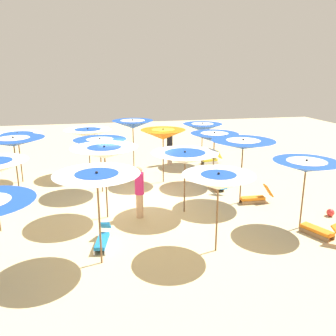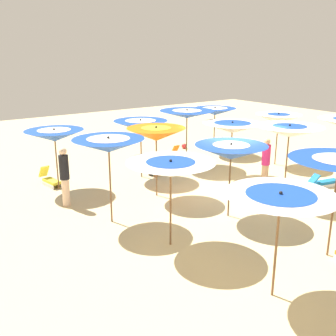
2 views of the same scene
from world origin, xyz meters
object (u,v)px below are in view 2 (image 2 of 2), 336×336
at_px(beach_umbrella_2, 171,169).
at_px(beach_umbrella_6, 231,152).
at_px(beach_umbrella_3, 280,204).
at_px(beachgoer_0, 266,162).
at_px(beach_umbrella_8, 187,114).
at_px(beachgoer_1, 65,175).
at_px(lounger_5, 162,169).
at_px(beach_ball, 184,146).
at_px(beach_umbrella_4, 141,125).
at_px(beach_umbrella_9, 232,128).
at_px(beach_umbrella_0, 54,135).
at_px(lounger_2, 50,180).
at_px(lounger_1, 181,158).
at_px(beach_umbrella_5, 156,134).
at_px(beach_umbrella_12, 215,111).
at_px(lounger_3, 221,146).
at_px(lounger_4, 325,182).
at_px(beach_umbrella_1, 109,145).
at_px(beach_umbrella_13, 278,119).
at_px(beach_umbrella_10, 289,131).

distance_m(beach_umbrella_2, beach_umbrella_6, 2.51).
relative_size(beach_umbrella_3, beachgoer_0, 1.24).
distance_m(beach_umbrella_8, beachgoer_1, 6.20).
relative_size(lounger_5, beach_ball, 4.87).
relative_size(beach_umbrella_4, beach_umbrella_9, 1.01).
height_order(beach_umbrella_2, beach_umbrella_6, beach_umbrella_2).
xyz_separation_m(beach_umbrella_9, beach_ball, (-1.42, -4.75, -1.82)).
xyz_separation_m(beach_umbrella_0, lounger_2, (0.10, -0.57, -1.73)).
bearing_deg(lounger_1, beach_umbrella_4, -70.71).
bearing_deg(beach_umbrella_6, beach_umbrella_5, -74.36).
relative_size(beach_umbrella_0, lounger_1, 1.77).
height_order(lounger_5, beach_ball, lounger_5).
height_order(beach_umbrella_3, lounger_5, beach_umbrella_3).
height_order(beach_umbrella_3, lounger_2, beach_umbrella_3).
bearing_deg(beach_ball, beach_umbrella_2, 50.12).
distance_m(beach_umbrella_5, lounger_5, 3.13).
distance_m(beach_umbrella_12, lounger_3, 1.95).
relative_size(beach_umbrella_3, beach_ball, 8.54).
bearing_deg(beach_umbrella_8, lounger_4, 114.20).
xyz_separation_m(beach_umbrella_1, lounger_4, (-7.65, 1.81, -2.07)).
distance_m(beach_umbrella_6, lounger_2, 6.90).
height_order(beach_umbrella_0, lounger_5, beach_umbrella_0).
bearing_deg(beach_ball, beach_umbrella_0, 16.86).
bearing_deg(lounger_3, beach_umbrella_0, -16.66).
bearing_deg(beach_umbrella_4, lounger_3, -165.55).
relative_size(beach_umbrella_2, beach_umbrella_5, 0.94).
distance_m(beach_umbrella_0, lounger_1, 5.98).
xyz_separation_m(beach_umbrella_3, beach_umbrella_9, (-4.82, -6.13, -0.02)).
xyz_separation_m(beach_umbrella_0, beach_umbrella_3, (-1.15, 8.64, 0.01)).
bearing_deg(beach_ball, beach_umbrella_9, 73.32).
bearing_deg(beach_umbrella_12, beach_umbrella_13, 104.64).
relative_size(beach_umbrella_1, beachgoer_0, 1.40).
bearing_deg(beach_umbrella_13, lounger_5, -20.02).
height_order(beach_umbrella_4, beach_umbrella_6, beach_umbrella_4).
relative_size(beach_umbrella_0, beach_umbrella_13, 0.98).
relative_size(lounger_3, lounger_4, 1.06).
bearing_deg(beach_umbrella_1, beach_umbrella_0, -86.47).
relative_size(beach_umbrella_1, beach_umbrella_4, 1.10).
relative_size(lounger_5, beachgoer_0, 0.71).
height_order(beach_umbrella_4, lounger_1, beach_umbrella_4).
relative_size(beach_umbrella_1, lounger_3, 1.82).
distance_m(lounger_3, lounger_5, 4.91).
relative_size(beach_umbrella_1, lounger_1, 2.02).
xyz_separation_m(beach_umbrella_1, beach_umbrella_4, (-2.95, -3.09, -0.22)).
distance_m(beach_umbrella_2, beach_umbrella_4, 5.74).
relative_size(beach_umbrella_9, beach_umbrella_10, 0.91).
relative_size(beach_umbrella_12, lounger_2, 1.99).
xyz_separation_m(lounger_3, beachgoer_1, (9.04, 2.57, 0.81)).
relative_size(lounger_1, lounger_2, 1.11).
bearing_deg(beach_umbrella_1, beach_umbrella_10, 164.41).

